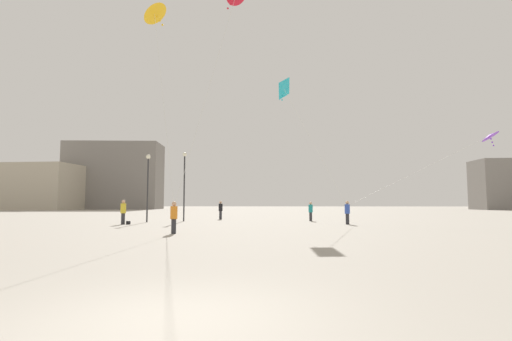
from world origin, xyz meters
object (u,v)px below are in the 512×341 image
Objects in this scene: building_centre_hall at (115,176)px; lamppost_west at (184,176)px; person_in_black at (221,209)px; kite_amber_diamond at (154,14)px; lamppost_east at (148,177)px; handbag_beside_flyer at (128,223)px; person_in_teal at (311,211)px; kite_cyan_delta at (284,90)px; person_in_yellow at (123,211)px; person_in_orange at (174,216)px; person_in_blue at (347,211)px; building_left_hall at (18,187)px; kite_violet_diamond at (489,136)px.

lamppost_west is at bearing -61.97° from building_centre_hall.
kite_amber_diamond reaches higher than person_in_black.
lamppost_east is 16.89× the size of handbag_beside_flyer.
person_in_teal is 11.56m from kite_cyan_delta.
person_in_yellow is at bearing 119.41° from kite_amber_diamond.
building_centre_hall is at bearing -151.29° from person_in_orange.
person_in_black reaches higher than person_in_blue.
kite_cyan_delta is 80.46m from building_left_hall.
person_in_blue is at bearing 35.87° from kite_cyan_delta.
lamppost_east reaches higher than person_in_teal.
person_in_orange is (-8.05, -13.43, -0.00)m from person_in_teal.
lamppost_east is at bearing 171.04° from kite_violet_diamond.
building_left_hall is at bearing 134.65° from lamppost_west.
kite_cyan_delta is at bearing -27.17° from lamppost_east.
building_centre_hall reaches higher than kite_cyan_delta.
building_centre_hall is at bearing 114.05° from handbag_beside_flyer.
person_in_blue is at bearing 133.77° from person_in_orange.
handbag_beside_flyer is at bearing -82.85° from person_in_yellow.
kite_violet_diamond reaches higher than handbag_beside_flyer.
person_in_yellow is at bearing -101.72° from lamppost_east.
kite_amber_diamond is (-1.04, -17.04, 10.28)m from person_in_black.
kite_cyan_delta reaches higher than person_in_orange.
building_left_hall is 85.85× the size of handbag_beside_flyer.
person_in_black is 12.88m from person_in_blue.
kite_violet_diamond is at bearing -8.96° from lamppost_east.
lamppost_east reaches higher than person_in_black.
person_in_blue is 75.89m from building_centre_hall.
lamppost_east is at bearing 152.83° from kite_cyan_delta.
person_in_black reaches higher than handbag_beside_flyer.
lamppost_west reaches higher than handbag_beside_flyer.
person_in_black is 16.51m from person_in_orange.
person_in_orange is at bearing 38.64° from person_in_teal.
kite_cyan_delta is at bearing -110.51° from person_in_yellow.
person_in_yellow is 5.46× the size of handbag_beside_flyer.
person_in_black is at bearing 56.37° from lamppost_west.
kite_cyan_delta is (6.74, 5.94, -2.33)m from kite_amber_diamond.
building_centre_hall is at bearing -5.08° from person_in_black.
kite_violet_diamond is 14.14m from kite_cyan_delta.
lamppost_west reaches higher than person_in_teal.
kite_amber_diamond is at bearing 139.75° from person_in_black.
person_in_orange is 0.07× the size of building_centre_hall.
person_in_orange is 9.58m from handbag_beside_flyer.
building_centre_hall is (-39.00, 65.06, -1.04)m from kite_cyan_delta.
kite_cyan_delta is 75.86m from building_centre_hall.
kite_amber_diamond is (-11.28, -9.22, 10.29)m from person_in_blue.
person_in_yellow is at bearing 1.85° from person_in_teal.
handbag_beside_flyer is at bearing 2.01° from person_in_teal.
person_in_black is at bearing 86.51° from kite_amber_diamond.
person_in_blue is (10.24, -7.82, -0.01)m from person_in_black.
lamppost_west is at bearing 34.75° from lamppost_east.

